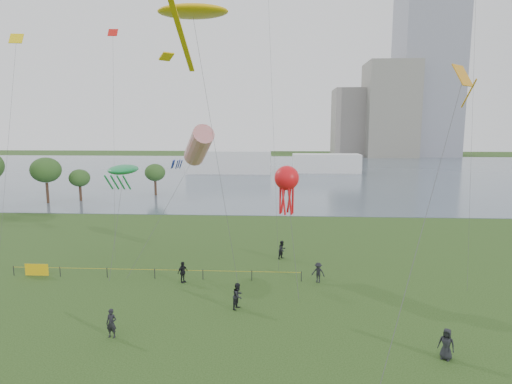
{
  "coord_description": "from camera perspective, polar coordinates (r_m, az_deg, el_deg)",
  "views": [
    {
      "loc": [
        1.63,
        -18.42,
        12.37
      ],
      "look_at": [
        0.0,
        10.0,
        8.0
      ],
      "focal_mm": 30.0,
      "sensor_mm": 36.0,
      "label": 1
    }
  ],
  "objects": [
    {
      "name": "lake",
      "position": [
        119.07,
        2.48,
        2.77
      ],
      "size": [
        400.0,
        120.0,
        0.08
      ],
      "primitive_type": "cube",
      "color": "slate",
      "rests_on": "ground_plane"
    },
    {
      "name": "tower",
      "position": [
        201.65,
        22.26,
        21.77
      ],
      "size": [
        24.0,
        24.0,
        120.0
      ],
      "primitive_type": "cube",
      "color": "gray",
      "rests_on": "ground_plane"
    },
    {
      "name": "building_mid",
      "position": [
        185.91,
        17.38,
        10.38
      ],
      "size": [
        20.0,
        20.0,
        38.0
      ],
      "primitive_type": "cube",
      "color": "slate",
      "rests_on": "ground_plane"
    },
    {
      "name": "building_low",
      "position": [
        188.88,
        12.69,
        9.01
      ],
      "size": [
        16.0,
        18.0,
        28.0
      ],
      "primitive_type": "cube",
      "color": "gray",
      "rests_on": "ground_plane"
    },
    {
      "name": "pavilion_left",
      "position": [
        114.61,
        -3.57,
        4.02
      ],
      "size": [
        22.0,
        8.0,
        6.0
      ],
      "primitive_type": "cube",
      "color": "silver",
      "rests_on": "ground_plane"
    },
    {
      "name": "pavilion_right",
      "position": [
        117.49,
        9.33,
        3.79
      ],
      "size": [
        18.0,
        7.0,
        5.0
      ],
      "primitive_type": "cube",
      "color": "silver",
      "rests_on": "ground_plane"
    },
    {
      "name": "trees",
      "position": [
        76.38,
        -27.12,
        2.67
      ],
      "size": [
        26.75,
        18.43,
        8.85
      ],
      "color": "#382419",
      "rests_on": "ground_plane"
    },
    {
      "name": "fence",
      "position": [
        38.79,
        -22.18,
        -9.67
      ],
      "size": [
        24.07,
        0.07,
        1.05
      ],
      "color": "black",
      "rests_on": "ground_plane"
    },
    {
      "name": "spectator_a",
      "position": [
        30.08,
        -2.42,
        -13.67
      ],
      "size": [
        0.99,
        1.09,
        1.83
      ],
      "primitive_type": "imported",
      "rotation": [
        0.0,
        0.0,
        1.15
      ],
      "color": "black",
      "rests_on": "ground_plane"
    },
    {
      "name": "spectator_b",
      "position": [
        35.1,
        8.29,
        -10.58
      ],
      "size": [
        1.2,
        0.92,
        1.64
      ],
      "primitive_type": "imported",
      "rotation": [
        0.0,
        0.0,
        -0.33
      ],
      "color": "black",
      "rests_on": "ground_plane"
    },
    {
      "name": "spectator_c",
      "position": [
        35.2,
        -9.76,
        -10.49
      ],
      "size": [
        0.92,
        1.07,
        1.72
      ],
      "primitive_type": "imported",
      "rotation": [
        0.0,
        0.0,
        0.97
      ],
      "color": "black",
      "rests_on": "ground_plane"
    },
    {
      "name": "spectator_d",
      "position": [
        26.3,
        24.05,
        -18.02
      ],
      "size": [
        1.0,
        0.93,
        1.72
      ],
      "primitive_type": "imported",
      "rotation": [
        0.0,
        0.0,
        -0.61
      ],
      "color": "black",
      "rests_on": "ground_plane"
    },
    {
      "name": "spectator_f",
      "position": [
        27.73,
        -18.72,
        -16.25
      ],
      "size": [
        0.68,
        0.49,
        1.75
      ],
      "primitive_type": "imported",
      "rotation": [
        0.0,
        0.0,
        -0.11
      ],
      "color": "black",
      "rests_on": "ground_plane"
    },
    {
      "name": "spectator_g",
      "position": [
        40.71,
        3.52,
        -7.69
      ],
      "size": [
        1.06,
        1.08,
        1.75
      ],
      "primitive_type": "imported",
      "rotation": [
        0.0,
        0.0,
        0.85
      ],
      "color": "black",
      "rests_on": "ground_plane"
    },
    {
      "name": "kite_stingray",
      "position": [
        34.92,
        -8.46,
        22.64
      ],
      "size": [
        6.26,
        10.15,
        21.3
      ],
      "rotation": [
        0.0,
        0.0,
        -0.21
      ],
      "color": "#3F3F42"
    },
    {
      "name": "kite_windsock",
      "position": [
        39.59,
        -7.67,
        6.12
      ],
      "size": [
        7.0,
        8.45,
        12.61
      ],
      "rotation": [
        0.0,
        0.0,
        0.31
      ],
      "color": "#3F3F42"
    },
    {
      "name": "kite_creature",
      "position": [
        41.62,
        -17.28,
        2.84
      ],
      "size": [
        2.47,
        8.75,
        8.85
      ],
      "rotation": [
        0.0,
        0.0,
        0.08
      ],
      "color": "#3F3F42"
    },
    {
      "name": "kite_octopus",
      "position": [
        33.94,
        4.12,
        1.71
      ],
      "size": [
        1.95,
        5.67,
        9.32
      ],
      "rotation": [
        0.0,
        0.0,
        -0.12
      ],
      "color": "#3F3F42"
    },
    {
      "name": "kite_delta",
      "position": [
        24.89,
        25.52,
        11.99
      ],
      "size": [
        7.46,
        10.61,
        15.61
      ],
      "rotation": [
        0.0,
        0.0,
        -0.39
      ],
      "color": "#3F3F42"
    }
  ]
}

